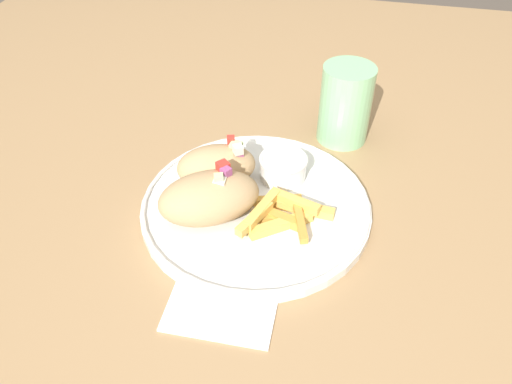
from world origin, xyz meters
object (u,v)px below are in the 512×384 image
at_px(water_glass, 345,107).
at_px(sauce_ramekin, 283,166).
at_px(pita_sandwich_far, 217,166).
at_px(plate, 256,206).
at_px(pita_sandwich_near, 209,197).
at_px(fries_pile, 281,213).

bearing_deg(water_glass, sauce_ramekin, -117.58).
xyz_separation_m(pita_sandwich_far, water_glass, (0.16, 0.17, 0.01)).
xyz_separation_m(plate, water_glass, (0.10, 0.20, 0.05)).
distance_m(plate, pita_sandwich_far, 0.08).
relative_size(sauce_ramekin, water_glass, 0.55).
height_order(plate, pita_sandwich_far, pita_sandwich_far).
bearing_deg(plate, pita_sandwich_far, 152.76).
xyz_separation_m(pita_sandwich_near, pita_sandwich_far, (-0.01, 0.07, -0.00)).
bearing_deg(pita_sandwich_far, fries_pile, -50.61).
distance_m(plate, water_glass, 0.22).
distance_m(pita_sandwich_near, sauce_ramekin, 0.12).
xyz_separation_m(pita_sandwich_near, sauce_ramekin, (0.08, 0.10, -0.01)).
bearing_deg(sauce_ramekin, fries_pile, -81.30).
distance_m(pita_sandwich_far, water_glass, 0.23).
bearing_deg(plate, sauce_ramekin, 68.12).
relative_size(plate, water_glass, 2.50).
distance_m(pita_sandwich_near, pita_sandwich_far, 0.07).
bearing_deg(pita_sandwich_near, sauce_ramekin, 21.48).
bearing_deg(pita_sandwich_far, sauce_ramekin, -3.08).
relative_size(plate, fries_pile, 2.39).
bearing_deg(sauce_ramekin, plate, -111.88).
bearing_deg(sauce_ramekin, pita_sandwich_near, -128.44).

